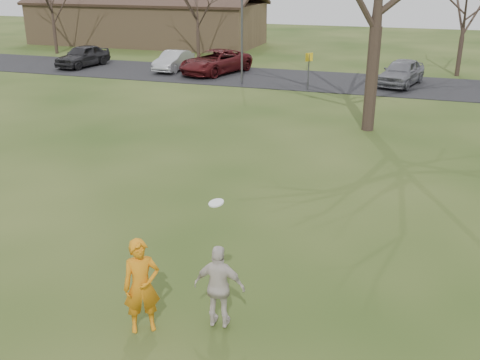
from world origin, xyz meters
name	(u,v)px	position (x,y,z in m)	size (l,w,h in m)	color
ground	(174,326)	(0.00, 0.00, 0.00)	(120.00, 120.00, 0.00)	#1E380F
parking_strip	(351,83)	(0.00, 25.00, 0.02)	(62.00, 6.50, 0.04)	black
player_defender	(142,286)	(-0.48, -0.25, 0.92)	(0.67, 0.44, 1.84)	orange
car_0	(83,56)	(-18.26, 24.98, 0.77)	(1.71, 4.26, 1.45)	#252527
car_1	(174,61)	(-11.69, 25.49, 0.68)	(1.35, 3.87, 1.27)	#A4A6AA
car_2	(215,62)	(-8.71, 25.36, 0.78)	(2.45, 5.32, 1.48)	#501215
car_4	(402,72)	(2.78, 25.12, 0.78)	(1.75, 4.35, 1.48)	slate
catching_play	(219,286)	(0.85, 0.22, 0.90)	(0.99, 0.48, 2.52)	beige
building	(147,21)	(-20.00, 38.00, 1.93)	(20.60, 8.50, 5.14)	#8C6D4C
lamp_post	(242,14)	(-6.00, 22.50, 3.97)	(0.34, 0.34, 6.27)	#47474C
sign_yellow	(309,64)	(-2.00, 22.00, 1.45)	(0.35, 0.35, 2.08)	#47474C
small_tree_row	(438,10)	(4.38, 30.06, 3.89)	(55.00, 5.90, 8.50)	#352821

